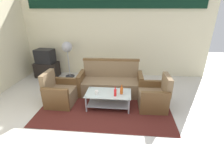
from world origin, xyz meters
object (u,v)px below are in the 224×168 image
at_px(armchair_left, 60,93).
at_px(cup, 97,92).
at_px(tv_stand, 47,69).
at_px(couch, 111,83).
at_px(television, 45,56).
at_px(pedestal_fan, 67,49).
at_px(coffee_table, 108,98).
at_px(armchair_right, 154,97).
at_px(bottle_red, 115,92).
at_px(bottle_orange, 122,91).

xyz_separation_m(armchair_left, cup, (1.01, -0.18, 0.17)).
bearing_deg(tv_stand, armchair_left, -56.98).
bearing_deg(couch, tv_stand, -26.56).
bearing_deg(television, cup, 143.19).
relative_size(cup, pedestal_fan, 0.08).
xyz_separation_m(coffee_table, tv_stand, (-2.47, 1.92, -0.01)).
bearing_deg(coffee_table, television, 142.15).
distance_m(coffee_table, pedestal_fan, 2.68).
height_order(armchair_right, cup, armchair_right).
xyz_separation_m(couch, cup, (-0.24, -0.89, 0.14)).
height_order(television, pedestal_fan, pedestal_fan).
height_order(couch, bottle_red, couch).
relative_size(couch, cup, 18.22).
distance_m(couch, cup, 0.94).
bearing_deg(bottle_orange, cup, -172.79).
distance_m(coffee_table, tv_stand, 3.13).
xyz_separation_m(armchair_left, tv_stand, (-1.19, 1.84, -0.03)).
xyz_separation_m(couch, armchair_right, (1.16, -0.68, -0.03)).
bearing_deg(television, bottle_orange, 150.86).
bearing_deg(tv_stand, couch, -24.69).
bearing_deg(armchair_right, cup, 96.61).
bearing_deg(pedestal_fan, bottle_red, -48.92).
relative_size(bottle_red, bottle_orange, 1.01).
bearing_deg(bottle_orange, bottle_red, -141.71).
bearing_deg(armchair_left, pedestal_fan, -167.16).
relative_size(armchair_right, pedestal_fan, 0.67).
relative_size(armchair_left, bottle_orange, 3.62).
relative_size(bottle_red, tv_stand, 0.30).
bearing_deg(couch, television, -26.61).
xyz_separation_m(bottle_red, cup, (-0.45, 0.04, -0.04)).
bearing_deg(armchair_left, armchair_right, 92.40).
xyz_separation_m(armchair_right, bottle_red, (-0.95, -0.26, 0.21)).
bearing_deg(bottle_red, coffee_table, 142.36).
xyz_separation_m(bottle_orange, television, (-2.79, 1.94, 0.26)).
distance_m(couch, tv_stand, 2.68).
relative_size(armchair_left, pedestal_fan, 0.67).
distance_m(armchair_right, television, 4.05).
bearing_deg(bottle_orange, television, 145.16).
relative_size(armchair_left, tv_stand, 1.06).
xyz_separation_m(coffee_table, pedestal_fan, (-1.66, 1.97, 0.74)).
bearing_deg(bottle_red, armchair_left, 171.55).
bearing_deg(pedestal_fan, television, -176.66).
bearing_deg(bottle_orange, armchair_right, 10.02).
bearing_deg(cup, coffee_table, 20.14).
bearing_deg(cup, bottle_orange, 7.21).
relative_size(bottle_red, pedestal_fan, 0.19).
distance_m(bottle_orange, pedestal_fan, 2.85).
bearing_deg(armchair_left, cup, 81.48).
distance_m(armchair_left, bottle_orange, 1.61).
bearing_deg(couch, coffee_table, 90.38).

